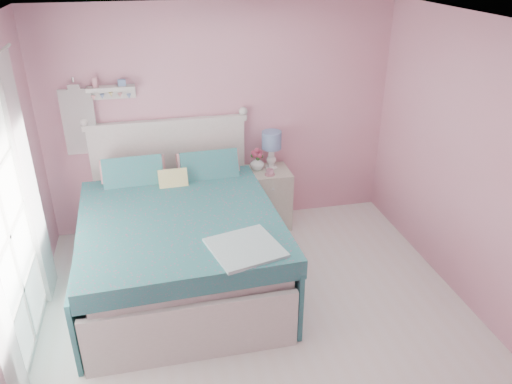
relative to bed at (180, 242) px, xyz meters
name	(u,v)px	position (x,y,z in m)	size (l,w,h in m)	color
floor	(266,341)	(0.63, -1.08, -0.44)	(4.50, 4.50, 0.00)	white
room_shell	(268,176)	(0.63, -1.08, 1.15)	(4.50, 4.50, 4.50)	pink
bed	(180,242)	(0.00, 0.00, 0.00)	(1.90, 2.37, 1.36)	silver
nightstand	(268,198)	(1.13, 0.90, -0.07)	(0.50, 0.49, 0.72)	beige
table_lamp	(272,143)	(1.18, 0.97, 0.60)	(0.23, 0.23, 0.46)	white
vase	(257,163)	(1.00, 0.96, 0.37)	(0.17, 0.17, 0.17)	white
teacup	(270,172)	(1.11, 0.78, 0.32)	(0.09, 0.09, 0.07)	pink
roses	(257,153)	(1.00, 0.95, 0.50)	(0.14, 0.11, 0.12)	#C04163
wall_shelf	(111,89)	(-0.55, 1.11, 1.30)	(0.50, 0.15, 0.25)	silver
hanging_dress	(79,122)	(-0.92, 1.10, 0.96)	(0.34, 0.03, 0.72)	white
french_door	(7,238)	(-1.34, -0.68, 0.64)	(0.04, 1.32, 2.16)	silver
curtain_far	(29,185)	(-1.29, 0.06, 0.74)	(0.04, 0.40, 2.32)	white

